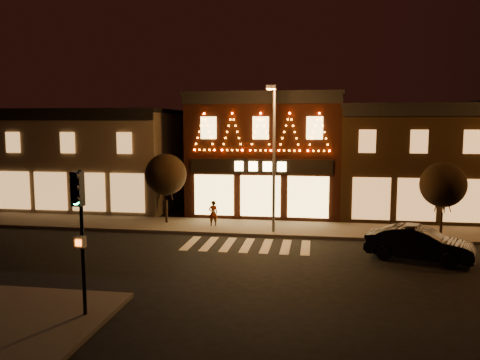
% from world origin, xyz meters
% --- Properties ---
extents(ground, '(120.00, 120.00, 0.00)m').
position_xyz_m(ground, '(0.00, 0.00, 0.00)').
color(ground, black).
rests_on(ground, ground).
extents(sidewalk_far, '(44.00, 4.00, 0.15)m').
position_xyz_m(sidewalk_far, '(2.00, 8.00, 0.07)').
color(sidewalk_far, '#47423D').
rests_on(sidewalk_far, ground).
extents(building_left, '(12.20, 8.28, 7.30)m').
position_xyz_m(building_left, '(-13.00, 13.99, 3.66)').
color(building_left, '#675B49').
rests_on(building_left, ground).
extents(building_pulp, '(10.20, 8.34, 8.30)m').
position_xyz_m(building_pulp, '(0.00, 13.98, 4.16)').
color(building_pulp, black).
rests_on(building_pulp, ground).
extents(building_right_a, '(9.20, 8.28, 7.50)m').
position_xyz_m(building_right_a, '(9.50, 13.99, 3.76)').
color(building_right_a, '#362413').
rests_on(building_right_a, ground).
extents(traffic_signal_near, '(0.35, 0.48, 4.64)m').
position_xyz_m(traffic_signal_near, '(-3.79, -6.24, 3.42)').
color(traffic_signal_near, black).
rests_on(traffic_signal_near, sidewalk_near).
extents(streetlamp_mid, '(0.52, 1.86, 8.14)m').
position_xyz_m(streetlamp_mid, '(1.12, 6.50, 4.93)').
color(streetlamp_mid, '#59595E').
rests_on(streetlamp_mid, sidewalk_far).
extents(tree_left, '(2.56, 2.56, 4.28)m').
position_xyz_m(tree_left, '(-5.68, 8.29, 3.14)').
color(tree_left, black).
rests_on(tree_left, sidewalk_far).
extents(tree_right, '(2.43, 2.43, 4.05)m').
position_xyz_m(tree_right, '(10.21, 6.96, 2.99)').
color(tree_right, black).
rests_on(tree_right, sidewalk_far).
extents(dark_sedan, '(5.00, 3.06, 1.55)m').
position_xyz_m(dark_sedan, '(8.18, 2.57, 0.78)').
color(dark_sedan, black).
rests_on(dark_sedan, ground).
extents(pedestrian, '(0.65, 0.55, 1.52)m').
position_xyz_m(pedestrian, '(-2.60, 7.80, 0.91)').
color(pedestrian, gray).
rests_on(pedestrian, sidewalk_far).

